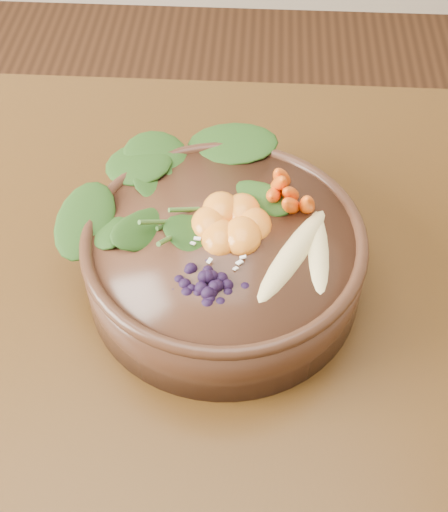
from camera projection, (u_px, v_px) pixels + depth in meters
The scene contains 8 objects.
dining_table at pixel (80, 336), 0.94m from camera, with size 1.60×0.90×0.75m.
stoneware_bowl at pixel (224, 262), 0.85m from camera, with size 0.33×0.33×0.09m, color #402518.
kale_heap at pixel (201, 173), 0.85m from camera, with size 0.22×0.19×0.05m, color #274A19, non-canonical shape.
carrot_cluster at pixel (296, 168), 0.82m from camera, with size 0.07×0.07×0.09m, color #FC6014, non-canonical shape.
banana_halves at pixel (307, 243), 0.79m from camera, with size 0.11×0.17×0.03m.
mandarin_cluster at pixel (231, 214), 0.81m from camera, with size 0.10×0.10×0.04m, color orange, non-canonical shape.
blueberry_pile at pixel (207, 267), 0.75m from camera, with size 0.15×0.11×0.05m, color black, non-canonical shape.
coconut_flakes at pixel (220, 248), 0.80m from camera, with size 0.10×0.08×0.01m, color white, non-canonical shape.
Camera 1 is at (0.22, -0.53, 1.44)m, focal length 50.00 mm.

